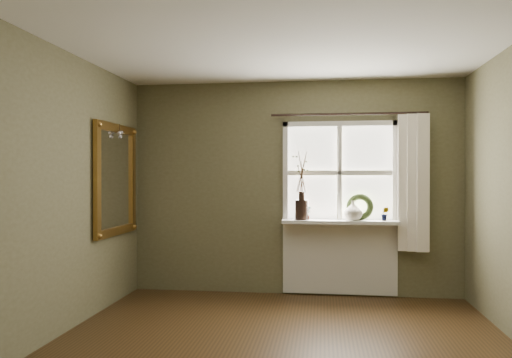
{
  "coord_description": "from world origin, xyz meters",
  "views": [
    {
      "loc": [
        0.35,
        -3.85,
        1.44
      ],
      "look_at": [
        -0.37,
        1.55,
        1.41
      ],
      "focal_mm": 35.0,
      "sensor_mm": 36.0,
      "label": 1
    }
  ],
  "objects_px": {
    "cream_vase": "(353,211)",
    "wreath": "(360,210)",
    "dark_jug": "(302,210)",
    "gilt_mirror": "(116,179)"
  },
  "relations": [
    {
      "from": "gilt_mirror",
      "to": "wreath",
      "type": "bearing_deg",
      "value": 13.3
    },
    {
      "from": "dark_jug",
      "to": "cream_vase",
      "type": "height_order",
      "value": "dark_jug"
    },
    {
      "from": "cream_vase",
      "to": "gilt_mirror",
      "type": "distance_m",
      "value": 2.76
    },
    {
      "from": "wreath",
      "to": "gilt_mirror",
      "type": "xyz_separation_m",
      "value": [
        -2.75,
        -0.65,
        0.36
      ]
    },
    {
      "from": "gilt_mirror",
      "to": "dark_jug",
      "type": "bearing_deg",
      "value": 16.45
    },
    {
      "from": "cream_vase",
      "to": "wreath",
      "type": "relative_size",
      "value": 0.72
    },
    {
      "from": "cream_vase",
      "to": "gilt_mirror",
      "type": "height_order",
      "value": "gilt_mirror"
    },
    {
      "from": "cream_vase",
      "to": "dark_jug",
      "type": "bearing_deg",
      "value": 180.0
    },
    {
      "from": "wreath",
      "to": "gilt_mirror",
      "type": "bearing_deg",
      "value": -157.16
    },
    {
      "from": "dark_jug",
      "to": "wreath",
      "type": "distance_m",
      "value": 0.68
    }
  ]
}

